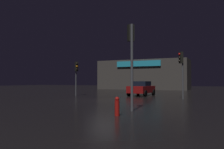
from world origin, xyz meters
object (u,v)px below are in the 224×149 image
at_px(store_building, 143,75).
at_px(car_near, 141,88).
at_px(fire_hydrant, 117,106).
at_px(traffic_signal_opposite, 131,50).
at_px(traffic_signal_main, 76,71).
at_px(traffic_signal_cross_left, 181,64).

xyz_separation_m(store_building, car_near, (5.88, -19.41, -1.99)).
bearing_deg(fire_hydrant, traffic_signal_opposite, 90.73).
distance_m(traffic_signal_main, traffic_signal_cross_left, 11.02).
bearing_deg(traffic_signal_cross_left, fire_hydrant, -95.59).
xyz_separation_m(traffic_signal_opposite, traffic_signal_cross_left, (1.14, 9.53, -0.21)).
bearing_deg(fire_hydrant, traffic_signal_cross_left, 84.41).
xyz_separation_m(store_building, traffic_signal_cross_left, (10.62, -22.62, 0.25)).
distance_m(traffic_signal_opposite, traffic_signal_cross_left, 9.60).
bearing_deg(traffic_signal_main, car_near, 26.88).
xyz_separation_m(car_near, fire_hydrant, (3.61, -14.66, -0.37)).
distance_m(traffic_signal_cross_left, car_near, 6.14).
distance_m(store_building, traffic_signal_main, 22.59).
bearing_deg(store_building, traffic_signal_opposite, -73.58).
relative_size(traffic_signal_opposite, fire_hydrant, 5.33).
xyz_separation_m(store_building, traffic_signal_opposite, (9.47, -32.15, 0.47)).
distance_m(car_near, fire_hydrant, 15.10).
bearing_deg(traffic_signal_main, store_building, 89.00).
bearing_deg(traffic_signal_cross_left, store_building, 115.14).
bearing_deg(traffic_signal_opposite, traffic_signal_cross_left, 83.15).
relative_size(traffic_signal_opposite, car_near, 1.14).
bearing_deg(traffic_signal_opposite, traffic_signal_main, 135.89).
height_order(traffic_signal_opposite, traffic_signal_cross_left, traffic_signal_opposite).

